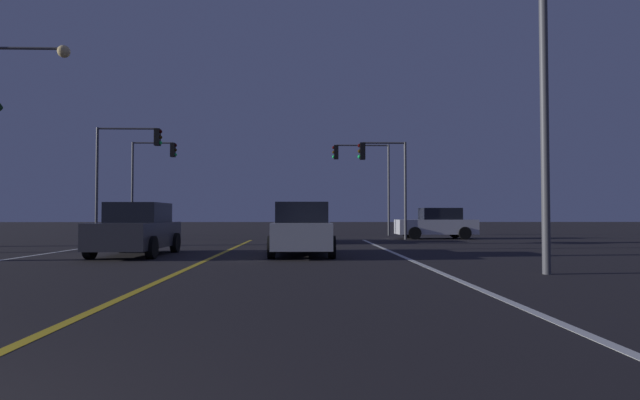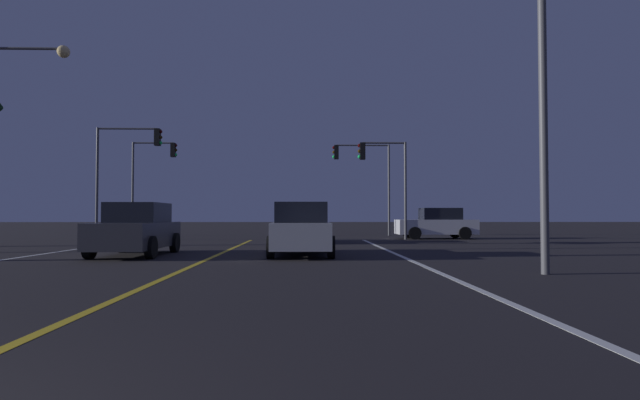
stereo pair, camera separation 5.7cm
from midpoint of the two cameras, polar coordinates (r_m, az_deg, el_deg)
lane_edge_right at (r=11.76m, az=13.43°, el=-7.94°), size 0.16×30.75×0.01m
lane_center_divider at (r=11.73m, az=-15.84°, el=-7.94°), size 0.16×30.75×0.01m
car_lead_same_lane at (r=16.53m, az=-1.99°, el=-3.34°), size 2.02×4.30×1.70m
car_crossing_side at (r=28.97m, az=12.96°, el=-2.62°), size 4.30×2.02×1.70m
car_oncoming at (r=17.51m, az=-19.73°, el=-3.15°), size 2.02×4.30×1.70m
car_ahead_far at (r=24.74m, az=-2.10°, el=-2.82°), size 2.02×4.30×1.70m
traffic_light_near_right at (r=27.60m, az=7.06°, el=3.65°), size 2.63×0.36×5.24m
traffic_light_near_left at (r=28.96m, az=-20.65°, el=4.55°), size 3.48×0.36×5.95m
traffic_light_far_right at (r=33.02m, az=4.81°, el=3.61°), size 3.72×0.36×5.87m
traffic_light_far_left at (r=34.25m, az=-18.10°, el=3.53°), size 2.87×0.36×5.97m
street_lamp_right_near at (r=12.44m, az=21.69°, el=13.45°), size 1.98×0.44×7.01m
street_lamp_left_mid at (r=21.07m, az=-31.09°, el=7.96°), size 2.74×0.44×7.32m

